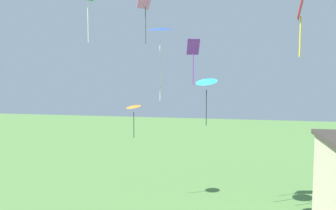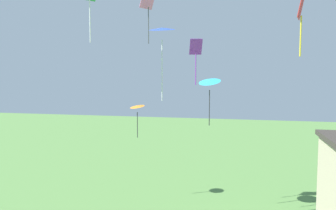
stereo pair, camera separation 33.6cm
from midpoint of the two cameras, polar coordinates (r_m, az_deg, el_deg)
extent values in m
cube|color=red|center=(12.32, 21.45, 16.02)|extent=(0.37, 0.75, 0.99)
cylinder|color=yellow|center=(12.15, 21.29, 11.04)|extent=(0.05, 0.05, 1.36)
cone|color=blue|center=(15.99, -2.01, 13.14)|extent=(1.37, 1.37, 0.34)
cylinder|color=silver|center=(15.82, -1.98, 6.05)|extent=(0.05, 0.05, 2.92)
cube|color=purple|center=(17.80, 3.86, 10.08)|extent=(0.78, 0.65, 0.81)
cylinder|color=purple|center=(17.73, 3.84, 6.21)|extent=(0.05, 0.05, 1.67)
cone|color=orange|center=(21.18, -6.46, -0.22)|extent=(1.34, 1.34, 0.26)
cylinder|color=#333338|center=(21.32, -6.43, -3.48)|extent=(0.05, 0.05, 1.67)
cone|color=#2DB2C6|center=(19.12, 6.22, 4.17)|extent=(1.60, 1.58, 0.49)
cylinder|color=#2D2D33|center=(19.20, 6.18, -0.48)|extent=(0.05, 0.05, 2.09)
cylinder|color=#4C4C51|center=(18.90, -4.46, 13.69)|extent=(0.05, 0.05, 2.05)
cylinder|color=white|center=(15.32, -14.37, 14.18)|extent=(0.05, 0.05, 1.96)
camera|label=1|loc=(0.17, -90.77, -0.06)|focal=35.00mm
camera|label=2|loc=(0.17, 89.23, 0.06)|focal=35.00mm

